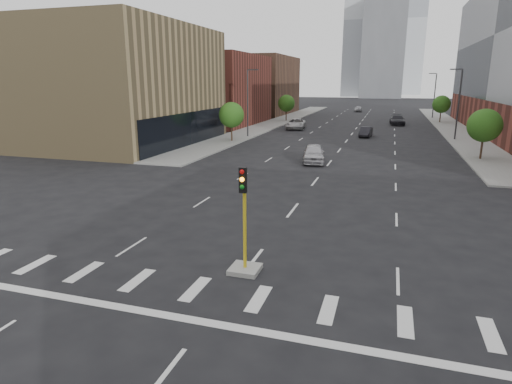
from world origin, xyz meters
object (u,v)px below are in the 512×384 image
at_px(median_traffic_signal, 245,250).
at_px(car_mid_right, 366,132).
at_px(car_near_left, 314,153).
at_px(car_far_left, 296,124).
at_px(car_deep_right, 397,120).
at_px(car_distant, 358,109).

bearing_deg(median_traffic_signal, car_mid_right, 87.38).
xyz_separation_m(median_traffic_signal, car_mid_right, (2.12, 46.16, -0.29)).
height_order(median_traffic_signal, car_near_left, median_traffic_signal).
bearing_deg(car_mid_right, car_far_left, 152.94).
height_order(car_mid_right, car_far_left, car_far_left).
distance_m(car_mid_right, car_deep_right, 19.18).
distance_m(car_mid_right, car_far_left, 13.33).
xyz_separation_m(car_near_left, car_far_left, (-7.79, 28.13, -0.03)).
distance_m(car_far_left, car_distant, 43.92).
relative_size(car_mid_right, car_distant, 0.96).
height_order(car_far_left, car_distant, car_far_left).
distance_m(car_near_left, car_distant, 71.55).
bearing_deg(car_distant, car_mid_right, -91.46).
bearing_deg(car_far_left, median_traffic_signal, -85.61).
relative_size(car_far_left, car_distant, 1.40).
bearing_deg(car_near_left, car_far_left, 96.54).
xyz_separation_m(car_mid_right, car_far_left, (-11.41, 6.89, 0.15)).
distance_m(car_near_left, car_far_left, 29.19).
bearing_deg(car_distant, car_deep_right, -80.86).
bearing_deg(median_traffic_signal, car_distant, 91.58).
relative_size(car_far_left, car_deep_right, 1.02).
xyz_separation_m(car_far_left, car_deep_right, (15.71, 11.80, 0.02)).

